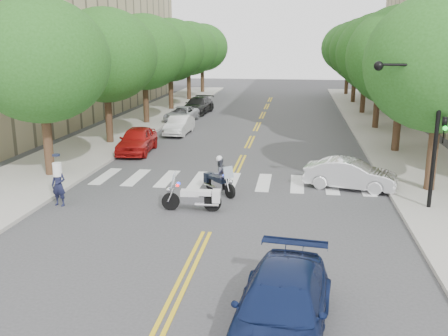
% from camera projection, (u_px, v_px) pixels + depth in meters
% --- Properties ---
extents(ground, '(140.00, 140.00, 0.00)m').
position_uv_depth(ground, '(207.00, 232.00, 17.34)').
color(ground, '#38383A').
rests_on(ground, ground).
extents(sidewalk_left, '(5.00, 60.00, 0.15)m').
position_uv_depth(sidewalk_left, '(138.00, 123.00, 39.72)').
color(sidewalk_left, '#9E9991').
rests_on(sidewalk_left, ground).
extents(sidewalk_right, '(5.00, 60.00, 0.15)m').
position_uv_depth(sidewalk_right, '(385.00, 129.00, 37.08)').
color(sidewalk_right, '#9E9991').
rests_on(sidewalk_right, ground).
extents(tree_l_0, '(6.40, 6.40, 8.45)m').
position_uv_depth(tree_l_0, '(41.00, 61.00, 22.92)').
color(tree_l_0, '#382316').
rests_on(tree_l_0, ground).
extents(tree_l_1, '(6.40, 6.40, 8.45)m').
position_uv_depth(tree_l_1, '(105.00, 55.00, 30.59)').
color(tree_l_1, '#382316').
rests_on(tree_l_1, ground).
extents(tree_l_2, '(6.40, 6.40, 8.45)m').
position_uv_depth(tree_l_2, '(144.00, 52.00, 38.26)').
color(tree_l_2, '#382316').
rests_on(tree_l_2, ground).
extents(tree_l_3, '(6.40, 6.40, 8.45)m').
position_uv_depth(tree_l_3, '(170.00, 50.00, 45.92)').
color(tree_l_3, '#382316').
rests_on(tree_l_3, ground).
extents(tree_l_4, '(6.40, 6.40, 8.45)m').
position_uv_depth(tree_l_4, '(188.00, 49.00, 53.59)').
color(tree_l_4, '#382316').
rests_on(tree_l_4, ground).
extents(tree_l_5, '(6.40, 6.40, 8.45)m').
position_uv_depth(tree_l_5, '(202.00, 48.00, 61.26)').
color(tree_l_5, '#382316').
rests_on(tree_l_5, ground).
extents(tree_r_0, '(6.40, 6.40, 8.45)m').
position_uv_depth(tree_r_0, '(442.00, 63.00, 20.48)').
color(tree_r_0, '#382316').
rests_on(tree_r_0, ground).
extents(tree_r_1, '(6.40, 6.40, 8.45)m').
position_uv_depth(tree_r_1, '(403.00, 57.00, 28.14)').
color(tree_r_1, '#382316').
rests_on(tree_r_1, ground).
extents(tree_r_2, '(6.40, 6.40, 8.45)m').
position_uv_depth(tree_r_2, '(381.00, 53.00, 35.81)').
color(tree_r_2, '#382316').
rests_on(tree_r_2, ground).
extents(tree_r_3, '(6.40, 6.40, 8.45)m').
position_uv_depth(tree_r_3, '(366.00, 51.00, 43.47)').
color(tree_r_3, '#382316').
rests_on(tree_r_3, ground).
extents(tree_r_4, '(6.40, 6.40, 8.45)m').
position_uv_depth(tree_r_4, '(356.00, 49.00, 51.14)').
color(tree_r_4, '#382316').
rests_on(tree_r_4, ground).
extents(tree_r_5, '(6.40, 6.40, 8.45)m').
position_uv_depth(tree_r_5, '(349.00, 48.00, 58.81)').
color(tree_r_5, '#382316').
rests_on(tree_r_5, ground).
extents(traffic_signal_pole, '(2.82, 0.42, 6.00)m').
position_uv_depth(traffic_signal_pole, '(425.00, 116.00, 18.68)').
color(traffic_signal_pole, black).
rests_on(traffic_signal_pole, ground).
extents(motorcycle_police, '(1.61, 1.68, 1.70)m').
position_uv_depth(motorcycle_police, '(219.00, 177.00, 21.53)').
color(motorcycle_police, black).
rests_on(motorcycle_police, ground).
extents(motorcycle_parked, '(2.36, 0.61, 1.52)m').
position_uv_depth(motorcycle_parked, '(197.00, 198.00, 19.40)').
color(motorcycle_parked, black).
rests_on(motorcycle_parked, ground).
extents(officer_standing, '(0.69, 0.52, 1.71)m').
position_uv_depth(officer_standing, '(59.00, 185.00, 19.93)').
color(officer_standing, '#171934').
rests_on(officer_standing, ground).
extents(convertible, '(4.26, 2.33, 1.33)m').
position_uv_depth(convertible, '(350.00, 174.00, 22.27)').
color(convertible, white).
rests_on(convertible, ground).
extents(sedan_blue, '(2.58, 5.22, 1.46)m').
position_uv_depth(sedan_blue, '(281.00, 309.00, 11.01)').
color(sedan_blue, '#101D46').
rests_on(sedan_blue, ground).
extents(parked_car_a, '(2.07, 4.55, 1.52)m').
position_uv_depth(parked_car_a, '(137.00, 140.00, 29.39)').
color(parked_car_a, '#B11412').
rests_on(parked_car_a, ground).
extents(parked_car_b, '(1.50, 3.96, 1.29)m').
position_uv_depth(parked_car_b, '(179.00, 125.00, 35.15)').
color(parked_car_b, silver).
rests_on(parked_car_b, ground).
extents(parked_car_c, '(2.40, 4.52, 1.21)m').
position_uv_depth(parked_car_c, '(182.00, 114.00, 40.58)').
color(parked_car_c, '#B0B3B8').
rests_on(parked_car_c, ground).
extents(parked_car_d, '(2.48, 5.20, 1.46)m').
position_uv_depth(parked_car_d, '(198.00, 105.00, 45.06)').
color(parked_car_d, black).
rests_on(parked_car_d, ground).
extents(parked_car_e, '(1.60, 3.95, 1.34)m').
position_uv_depth(parked_car_e, '(201.00, 101.00, 48.59)').
color(parked_car_e, '#ADADB3').
rests_on(parked_car_e, ground).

